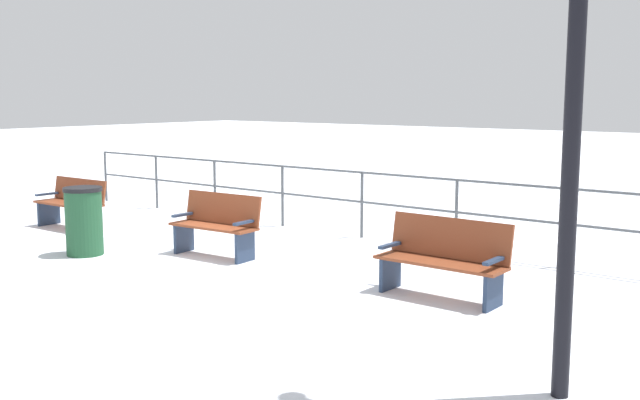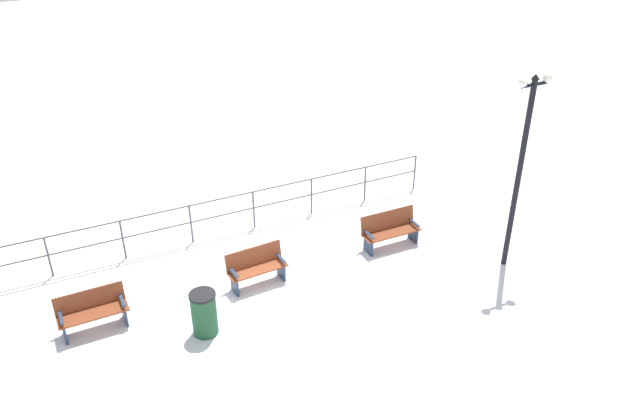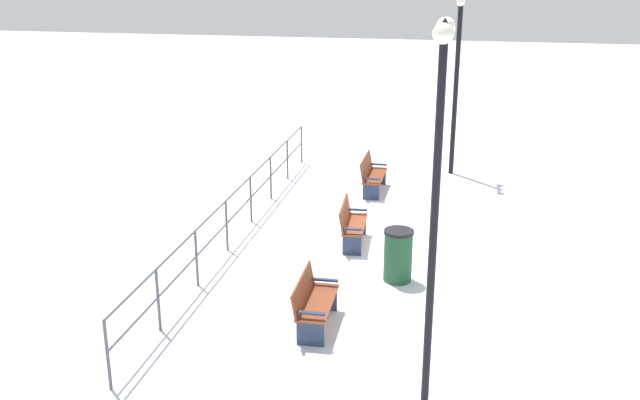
% 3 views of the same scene
% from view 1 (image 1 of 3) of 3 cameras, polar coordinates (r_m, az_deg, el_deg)
% --- Properties ---
extents(ground_plane, '(80.00, 80.00, 0.00)m').
position_cam_1_polar(ground_plane, '(10.92, -8.25, -4.36)').
color(ground_plane, white).
rests_on(ground_plane, ground).
extents(bench_nearest, '(0.56, 1.44, 0.87)m').
position_cam_1_polar(bench_nearest, '(13.78, -18.56, -0.20)').
color(bench_nearest, brown).
rests_on(bench_nearest, ground).
extents(bench_second, '(0.57, 1.42, 0.91)m').
position_cam_1_polar(bench_second, '(10.90, -7.97, -1.84)').
color(bench_second, brown).
rests_on(bench_second, ground).
extents(bench_third, '(0.53, 1.55, 0.92)m').
position_cam_1_polar(bench_third, '(8.73, 9.48, -4.40)').
color(bench_third, brown).
rests_on(bench_third, ground).
extents(lamppost_middle, '(0.22, 0.93, 4.84)m').
position_cam_1_polar(lamppost_middle, '(5.89, 19.28, 13.88)').
color(lamppost_middle, black).
rests_on(lamppost_middle, ground).
extents(waterfront_railing, '(0.05, 12.14, 1.10)m').
position_cam_1_polar(waterfront_railing, '(12.67, 0.04, 0.81)').
color(waterfront_railing, '#4C5156').
rests_on(waterfront_railing, ground).
extents(trash_bin, '(0.56, 0.56, 1.01)m').
position_cam_1_polar(trash_bin, '(11.41, -17.73, -1.54)').
color(trash_bin, '#1E4C2D').
rests_on(trash_bin, ground).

